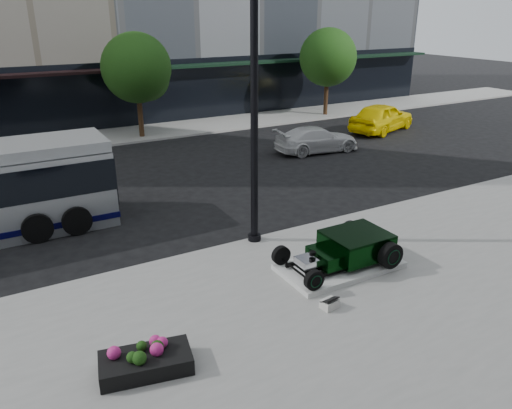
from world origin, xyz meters
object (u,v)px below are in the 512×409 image
hot_rod (350,247)px  yellow_taxi (382,117)px  white_sedan (317,139)px  lamppost (254,133)px  flower_planter (146,361)px

hot_rod → yellow_taxi: 17.93m
hot_rod → white_sedan: bearing=58.2°
lamppost → white_sedan: size_ratio=1.67×
lamppost → flower_planter: 7.22m
flower_planter → hot_rod: bearing=13.0°
hot_rod → flower_planter: size_ratio=1.65×
lamppost → white_sedan: 11.73m
hot_rod → yellow_taxi: size_ratio=0.64×
flower_planter → white_sedan: (13.02, 12.18, 0.31)m
flower_planter → yellow_taxi: 23.76m
flower_planter → white_sedan: white_sedan is taller
flower_planter → white_sedan: 17.83m
lamppost → flower_planter: size_ratio=3.79×
hot_rod → lamppost: (-1.51, 2.78, 2.85)m
lamppost → white_sedan: bearing=44.2°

